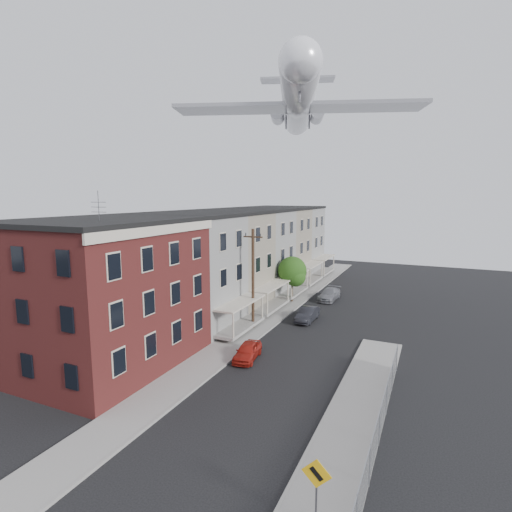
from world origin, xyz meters
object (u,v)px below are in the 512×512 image
at_px(car_mid, 307,314).
at_px(car_far, 329,294).
at_px(airplane, 298,102).
at_px(street_tree, 293,272).
at_px(warning_sign, 316,483).
at_px(utility_pole, 253,278).
at_px(car_near, 248,351).

relative_size(car_mid, car_far, 0.89).
xyz_separation_m(car_mid, airplane, (-3.27, 5.98, 20.93)).
xyz_separation_m(street_tree, airplane, (0.20, 0.22, 18.14)).
bearing_deg(warning_sign, utility_pole, 120.48).
xyz_separation_m(utility_pole, airplane, (0.53, 10.15, 16.92)).
bearing_deg(utility_pole, street_tree, 88.11).
relative_size(car_mid, airplane, 0.14).
bearing_deg(utility_pole, car_mid, 47.66).
height_order(car_mid, airplane, airplane).
bearing_deg(car_far, car_near, -91.18).
distance_m(warning_sign, utility_pole, 22.25).
bearing_deg(utility_pole, warning_sign, -59.52).
relative_size(street_tree, car_far, 1.15).
distance_m(car_near, car_far, 19.13).
distance_m(street_tree, car_near, 16.68).
bearing_deg(street_tree, car_near, -82.45).
distance_m(street_tree, car_far, 5.26).
height_order(utility_pole, street_tree, utility_pole).
bearing_deg(car_far, street_tree, -138.42).
bearing_deg(utility_pole, airplane, 87.01).
distance_m(utility_pole, car_near, 7.95).
xyz_separation_m(utility_pole, car_mid, (3.80, 4.17, -4.02)).
xyz_separation_m(car_far, airplane, (-3.27, -2.57, 20.94)).
xyz_separation_m(car_near, car_mid, (1.31, 10.54, 0.05)).
bearing_deg(car_mid, street_tree, 122.06).
bearing_deg(airplane, car_mid, -61.32).
bearing_deg(utility_pole, car_far, 73.36).
height_order(car_far, airplane, airplane).
xyz_separation_m(warning_sign, car_mid, (-7.40, 23.20, -1.23)).
distance_m(warning_sign, car_mid, 24.38).
relative_size(utility_pole, car_far, 2.00).
distance_m(street_tree, car_mid, 7.28).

